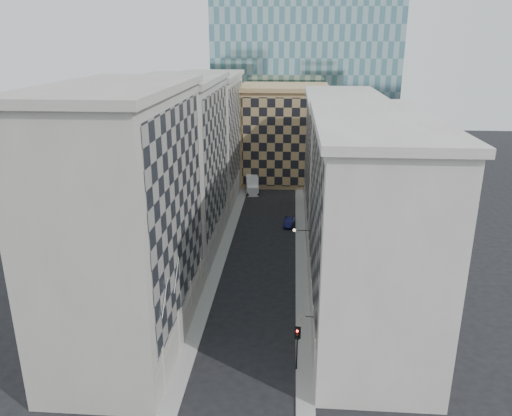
% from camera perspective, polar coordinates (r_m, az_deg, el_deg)
% --- Properties ---
extents(sidewalk_west, '(1.50, 100.00, 0.15)m').
position_cam_1_polar(sidewalk_west, '(66.34, -3.95, -5.38)').
color(sidewalk_west, '#969792').
rests_on(sidewalk_west, ground).
extents(sidewalk_east, '(1.50, 100.00, 0.15)m').
position_cam_1_polar(sidewalk_east, '(65.74, 5.20, -5.65)').
color(sidewalk_east, '#969792').
rests_on(sidewalk_east, ground).
extents(bldg_left_a, '(10.80, 22.80, 23.70)m').
position_cam_1_polar(bldg_left_a, '(46.05, -14.55, -1.31)').
color(bldg_left_a, '#9E9A8E').
rests_on(bldg_left_a, ground).
extents(bldg_left_b, '(10.80, 22.80, 22.70)m').
position_cam_1_polar(bldg_left_b, '(66.48, -8.63, 4.77)').
color(bldg_left_b, gray).
rests_on(bldg_left_b, ground).
extents(bldg_left_c, '(10.80, 22.80, 21.70)m').
position_cam_1_polar(bldg_left_c, '(87.67, -5.49, 7.95)').
color(bldg_left_c, '#9E9A8E').
rests_on(bldg_left_c, ground).
extents(bldg_right_a, '(10.80, 26.80, 20.70)m').
position_cam_1_polar(bldg_right_a, '(48.46, 12.43, -2.03)').
color(bldg_right_a, '#B1ABA2').
rests_on(bldg_right_a, ground).
extents(bldg_right_b, '(10.80, 28.80, 19.70)m').
position_cam_1_polar(bldg_right_b, '(74.28, 9.68, 5.02)').
color(bldg_right_b, '#B1ABA2').
rests_on(bldg_right_b, ground).
extents(tan_block, '(16.80, 14.80, 18.80)m').
position_cam_1_polar(tan_block, '(99.39, 3.20, 8.47)').
color(tan_block, tan).
rests_on(tan_block, ground).
extents(church_tower, '(7.20, 7.20, 51.50)m').
position_cam_1_polar(church_tower, '(111.94, 2.46, 18.65)').
color(church_tower, '#292620').
rests_on(church_tower, ground).
extents(flagpoles_left, '(0.10, 6.33, 2.33)m').
position_cam_1_polar(flagpoles_left, '(41.81, -9.72, -8.81)').
color(flagpoles_left, gray).
rests_on(flagpoles_left, ground).
extents(bracket_lamp, '(1.98, 0.36, 0.36)m').
position_cam_1_polar(bracket_lamp, '(57.82, 4.58, -2.55)').
color(bracket_lamp, black).
rests_on(bracket_lamp, ground).
extents(traffic_light, '(0.51, 0.46, 4.09)m').
position_cam_1_polar(traffic_light, '(43.69, 4.74, -14.75)').
color(traffic_light, black).
rests_on(traffic_light, sidewalk_east).
extents(box_truck, '(2.88, 5.57, 2.92)m').
position_cam_1_polar(box_truck, '(92.77, -0.43, 2.56)').
color(box_truck, white).
rests_on(box_truck, ground).
extents(dark_car, '(1.74, 4.00, 1.28)m').
position_cam_1_polar(dark_car, '(76.36, 3.79, -1.60)').
color(dark_car, '#10123C').
rests_on(dark_car, ground).
extents(shop_sign, '(1.16, 0.66, 0.74)m').
position_cam_1_polar(shop_sign, '(44.92, 5.30, -12.61)').
color(shop_sign, black).
rests_on(shop_sign, ground).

